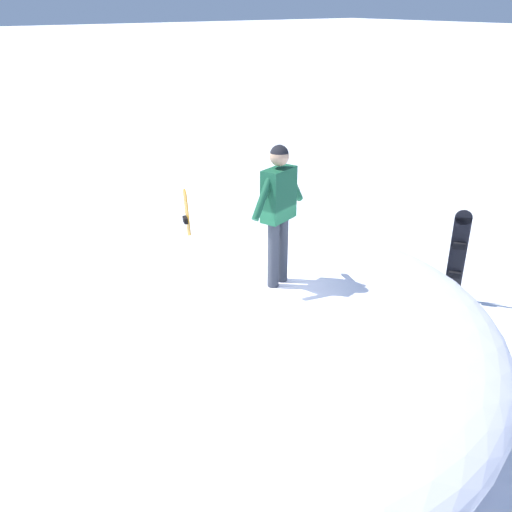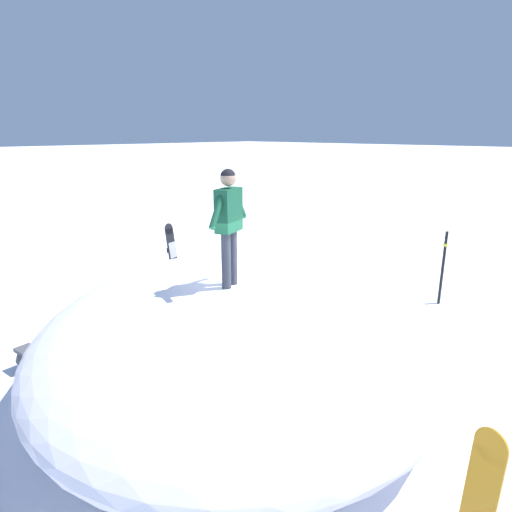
# 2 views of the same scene
# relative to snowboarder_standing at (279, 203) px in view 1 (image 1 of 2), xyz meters

# --- Properties ---
(ground) EXTENTS (240.00, 240.00, 0.00)m
(ground) POSITION_rel_snowboarder_standing_xyz_m (0.65, -0.37, -2.55)
(ground) COLOR white
(snow_mound) EXTENTS (9.73, 9.47, 1.50)m
(snow_mound) POSITION_rel_snowboarder_standing_xyz_m (0.32, -0.01, -1.80)
(snow_mound) COLOR white
(snow_mound) RESTS_ON ground
(snowboarder_standing) EXTENTS (1.02, 0.41, 1.75)m
(snowboarder_standing) POSITION_rel_snowboarder_standing_xyz_m (0.00, 0.00, 0.00)
(snowboarder_standing) COLOR #333842
(snowboarder_standing) RESTS_ON snow_mound
(snowboard_primary_upright) EXTENTS (0.46, 0.44, 1.72)m
(snowboard_primary_upright) POSITION_rel_snowboarder_standing_xyz_m (-3.84, -0.07, -1.66)
(snowboard_primary_upright) COLOR black
(snowboard_primary_upright) RESTS_ON ground
(snowboard_tertiary_upright) EXTENTS (0.21, 0.30, 1.58)m
(snowboard_tertiary_upright) POSITION_rel_snowboarder_standing_xyz_m (-0.98, -3.97, -1.73)
(snowboard_tertiary_upright) COLOR orange
(snowboard_tertiary_upright) RESTS_ON ground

